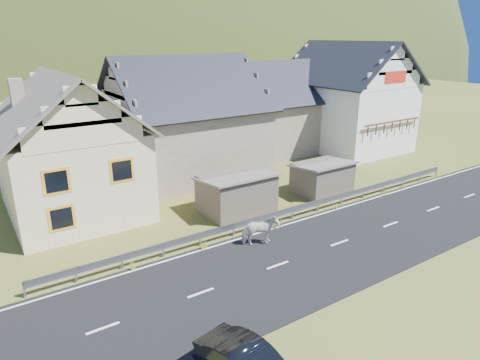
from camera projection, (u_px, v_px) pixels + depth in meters
ground at (339, 244)px, 21.66m from camera, size 160.00×160.00×0.00m
road at (339, 243)px, 21.66m from camera, size 60.00×7.00×0.04m
lane_markings at (340, 243)px, 21.65m from camera, size 60.00×6.60×0.01m
guardrail at (293, 210)px, 24.38m from camera, size 28.10×0.09×0.75m
shed_left at (236, 193)px, 25.38m from camera, size 4.30×3.30×2.40m
shed_right at (322, 178)px, 28.43m from camera, size 3.80×2.90×2.20m
house_cream at (67, 139)px, 24.45m from camera, size 7.80×9.80×8.30m
house_stone_a at (184, 112)px, 31.46m from camera, size 10.80×9.80×8.90m
house_stone_b at (274, 103)px, 38.41m from camera, size 9.80×8.80×8.10m
house_white at (347, 92)px, 38.94m from camera, size 8.80×10.80×9.70m
mountain at (16, 113)px, 172.48m from camera, size 440.00×280.00×260.00m
horse at (260, 231)px, 21.26m from camera, size 1.32×1.95×1.51m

